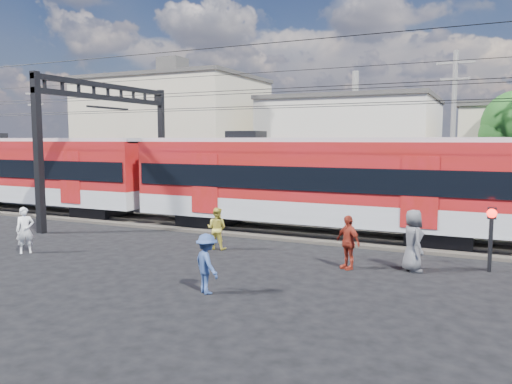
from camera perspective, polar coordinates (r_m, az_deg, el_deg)
ground at (r=14.93m, az=-7.31°, el=-9.96°), size 120.00×120.00×0.00m
track_bed at (r=21.91m, az=4.00°, el=-4.62°), size 70.00×3.40×0.12m
rail_near at (r=21.20m, az=3.27°, el=-4.64°), size 70.00×0.12×0.12m
rail_far at (r=22.58m, az=4.69°, el=-3.99°), size 70.00×0.12×0.12m
commuter_train at (r=21.19m, az=7.17°, el=1.38°), size 50.30×3.08×4.17m
catenary at (r=25.95m, az=-14.22°, el=8.13°), size 70.00×9.30×7.52m
building_west at (r=43.76m, az=-9.39°, el=6.66°), size 14.28×10.20×9.30m
building_midwest at (r=40.29m, az=11.16°, el=5.27°), size 12.24×12.24×7.30m
utility_pole_mid at (r=27.16m, az=21.58°, el=6.52°), size 1.80×0.24×8.50m
utility_pole_west at (r=39.56m, az=-23.76°, el=5.77°), size 1.80×0.24×8.00m
pedestrian_a at (r=19.90m, az=-24.89°, el=-3.98°), size 0.69×0.73×1.67m
pedestrian_b at (r=18.75m, az=-4.52°, el=-4.17°), size 0.82×0.67×1.58m
pedestrian_c at (r=13.48m, az=-5.64°, el=-8.15°), size 1.20×1.08×1.61m
pedestrian_d at (r=16.13m, az=10.45°, el=-5.66°), size 1.07×0.91×1.72m
pedestrian_e at (r=16.33m, az=17.49°, el=-5.30°), size 1.01×1.13×1.94m
crossing_signal at (r=17.02m, az=25.29°, el=-3.66°), size 0.29×0.29×2.03m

